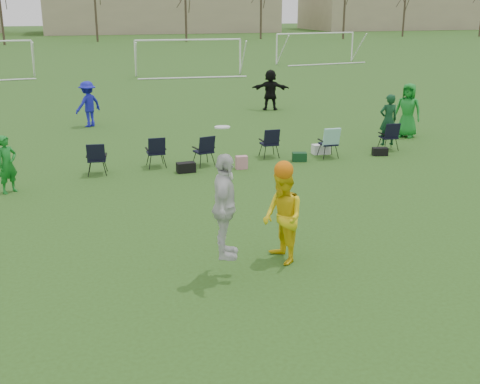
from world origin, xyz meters
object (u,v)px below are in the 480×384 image
object	(u,v)px
fielder_blue	(88,104)
goal_mid	(188,47)
fielder_green_far	(408,110)
center_contest	(257,212)
fielder_black	(270,90)
goal_right	(316,39)
fielder_green_near	(7,164)

from	to	relation	value
fielder_blue	goal_mid	world-z (taller)	goal_mid
fielder_green_far	center_contest	world-z (taller)	center_contest
center_contest	fielder_blue	bearing A→B (deg)	99.17
fielder_blue	fielder_black	world-z (taller)	fielder_black
center_contest	goal_right	distance (m)	41.48
fielder_green_far	fielder_black	size ratio (longest dim) A/B	1.06
fielder_blue	fielder_green_far	world-z (taller)	fielder_green_far
fielder_blue	fielder_green_far	size ratio (longest dim) A/B	0.91
center_contest	fielder_green_near	bearing A→B (deg)	127.17
fielder_black	goal_right	size ratio (longest dim) A/B	0.26
fielder_blue	fielder_black	bearing A→B (deg)	154.39
fielder_blue	goal_mid	xyz separation A→B (m)	(7.53, 16.71, 1.00)
goal_right	fielder_blue	bearing A→B (deg)	-138.69
center_contest	goal_right	size ratio (longest dim) A/B	0.39
fielder_green_near	goal_right	distance (m)	38.29
fielder_black	goal_mid	world-z (taller)	goal_mid
fielder_green_far	fielder_black	distance (m)	7.71
fielder_blue	goal_mid	distance (m)	18.35
goal_mid	goal_right	world-z (taller)	same
fielder_green_far	center_contest	size ratio (longest dim) A/B	0.71
fielder_green_near	goal_right	world-z (taller)	goal_right
fielder_green_far	goal_right	size ratio (longest dim) A/B	0.27
fielder_green_near	goal_mid	bearing A→B (deg)	30.37
fielder_green_far	goal_right	distance (m)	29.20
fielder_green_near	fielder_green_far	world-z (taller)	fielder_green_far
fielder_green_far	fielder_blue	bearing A→B (deg)	-158.75
fielder_green_near	goal_right	xyz separation A→B (m)	(21.99, 31.33, 1.15)
goal_mid	fielder_green_far	bearing A→B (deg)	-75.91
fielder_blue	fielder_green_far	xyz separation A→B (m)	(11.45, -5.34, 0.09)
fielder_blue	goal_mid	size ratio (longest dim) A/B	0.25
goal_mid	goal_right	distance (m)	13.42
fielder_blue	center_contest	distance (m)	15.27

